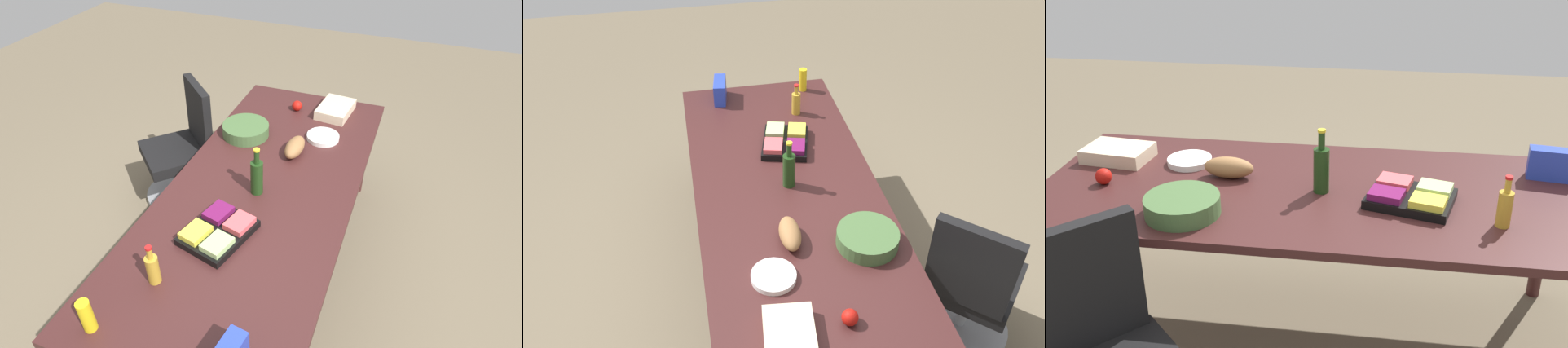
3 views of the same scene
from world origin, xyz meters
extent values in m
plane|color=#70634D|center=(0.00, 0.00, 0.00)|extent=(10.00, 10.00, 0.00)
cube|color=#3E1D1C|center=(0.00, 0.00, 0.76)|extent=(2.52, 1.06, 0.04)
cylinder|color=#3E1D1C|center=(-1.17, -0.44, 0.37)|extent=(0.07, 0.07, 0.74)
cylinder|color=#3E1D1C|center=(1.17, -0.44, 0.37)|extent=(0.07, 0.07, 0.74)
cube|color=black|center=(0.73, 0.79, 0.73)|extent=(0.34, 0.35, 0.50)
cube|color=black|center=(-0.44, 0.08, 0.80)|extent=(0.42, 0.36, 0.04)
cube|color=#B0D383|center=(-0.54, 0.03, 0.84)|extent=(0.17, 0.14, 0.03)
cube|color=#EA5258|center=(-0.37, -0.01, 0.84)|extent=(0.17, 0.14, 0.03)
cube|color=yellow|center=(-0.51, 0.17, 0.84)|extent=(0.17, 0.14, 0.03)
cube|color=#68144D|center=(-0.34, 0.12, 0.84)|extent=(0.17, 0.14, 0.03)
cube|color=#2740B9|center=(-1.10, -0.26, 0.86)|extent=(0.23, 0.11, 0.15)
cylinder|color=#426336|center=(0.51, 0.31, 0.82)|extent=(0.39, 0.39, 0.08)
ellipsoid|color=olive|center=(0.41, -0.07, 0.83)|extent=(0.24, 0.12, 0.10)
cylinder|color=white|center=(0.65, -0.20, 0.80)|extent=(0.26, 0.26, 0.03)
sphere|color=#B5140D|center=(0.97, 0.08, 0.82)|extent=(0.08, 0.08, 0.08)
cylinder|color=gold|center=(-0.81, 0.23, 0.86)|extent=(0.07, 0.07, 0.15)
cylinder|color=gold|center=(-0.81, 0.23, 0.96)|extent=(0.03, 0.03, 0.06)
cylinder|color=red|center=(-0.81, 0.23, 1.00)|extent=(0.03, 0.03, 0.01)
cylinder|color=#1C3B15|center=(-0.04, 0.02, 0.88)|extent=(0.08, 0.08, 0.21)
cylinder|color=#1C3B15|center=(-0.04, 0.02, 1.03)|extent=(0.03, 0.03, 0.08)
cylinder|color=gold|center=(-0.04, 0.02, 1.07)|extent=(0.04, 0.04, 0.01)
cube|color=beige|center=(1.02, -0.20, 0.82)|extent=(0.34, 0.25, 0.07)
camera|label=1|loc=(-1.87, -0.70, 2.41)|focal=30.26mm
camera|label=2|loc=(2.43, -0.51, 2.81)|focal=38.44mm
camera|label=3|loc=(-0.32, 2.46, 2.01)|focal=41.71mm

